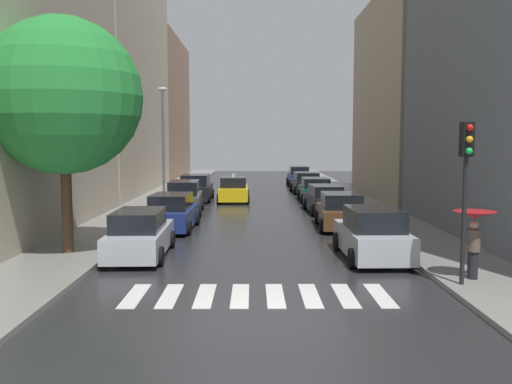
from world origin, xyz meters
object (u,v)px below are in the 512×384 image
at_px(parked_car_left_second, 172,213).
at_px(parked_car_right_fourth, 315,190).
at_px(lamp_post_left, 163,137).
at_px(parked_car_right_third, 325,200).
at_px(parked_car_left_fourth, 196,188).
at_px(parked_car_left_third, 184,198).
at_px(parked_car_right_second, 341,212).
at_px(parked_car_left_nearest, 140,235).
at_px(pedestrian_foreground, 474,227).
at_px(parked_car_right_sixth, 299,177).
at_px(taxi_midroad, 234,190).
at_px(traffic_light_right_corner, 466,167).
at_px(parked_car_right_fifth, 306,183).
at_px(street_tree_left, 63,96).
at_px(parked_car_right_nearest, 373,235).

height_order(parked_car_left_second, parked_car_right_fourth, parked_car_left_second).
bearing_deg(lamp_post_left, parked_car_right_third, -18.03).
distance_m(parked_car_left_second, lamp_post_left, 9.78).
distance_m(parked_car_right_third, lamp_post_left, 10.48).
relative_size(parked_car_left_fourth, lamp_post_left, 0.66).
xyz_separation_m(parked_car_left_third, lamp_post_left, (-1.68, 3.47, 3.36)).
height_order(parked_car_left_second, parked_car_left_third, parked_car_left_third).
bearing_deg(parked_car_left_third, parked_car_right_third, -89.68).
relative_size(parked_car_left_second, parked_car_right_second, 1.02).
relative_size(parked_car_left_nearest, parked_car_left_second, 1.07).
relative_size(parked_car_left_third, lamp_post_left, 0.66).
distance_m(pedestrian_foreground, lamp_post_left, 21.65).
bearing_deg(parked_car_right_sixth, taxi_midroad, 157.26).
relative_size(parked_car_left_nearest, parked_car_right_fourth, 1.07).
relative_size(pedestrian_foreground, traffic_light_right_corner, 0.44).
relative_size(parked_car_right_fifth, parked_car_right_sixth, 0.96).
xyz_separation_m(parked_car_left_nearest, parked_car_right_fifth, (7.92, 23.00, -0.01)).
xyz_separation_m(parked_car_left_fourth, parked_car_right_third, (7.76, -6.01, -0.09)).
relative_size(parked_car_right_sixth, pedestrian_foreground, 2.50).
bearing_deg(taxi_midroad, pedestrian_foreground, -161.58).
distance_m(parked_car_left_third, traffic_light_right_corner, 18.06).
bearing_deg(parked_car_right_fifth, parked_car_right_fourth, 178.67).
bearing_deg(parked_car_right_fifth, traffic_light_right_corner, -178.43).
bearing_deg(parked_car_left_second, parked_car_left_third, 2.94).
bearing_deg(parked_car_left_second, street_tree_left, 154.88).
height_order(parked_car_right_third, parked_car_right_fifth, parked_car_right_fifth).
distance_m(parked_car_right_fifth, traffic_light_right_corner, 27.35).
bearing_deg(parked_car_right_third, parked_car_right_second, 177.17).
height_order(parked_car_left_second, parked_car_right_nearest, parked_car_right_nearest).
bearing_deg(lamp_post_left, traffic_light_right_corner, -59.59).
height_order(parked_car_right_third, pedestrian_foreground, pedestrian_foreground).
bearing_deg(taxi_midroad, parked_car_left_fourth, 82.07).
relative_size(parked_car_right_nearest, pedestrian_foreground, 2.31).
bearing_deg(lamp_post_left, street_tree_left, -93.66).
distance_m(parked_car_left_third, street_tree_left, 12.20).
xyz_separation_m(parked_car_right_nearest, parked_car_right_fourth, (0.06, 17.35, -0.07)).
distance_m(parked_car_right_sixth, pedestrian_foreground, 33.34).
bearing_deg(parked_car_left_fourth, traffic_light_right_corner, -156.61).
distance_m(parked_car_left_second, parked_car_right_second, 7.59).
relative_size(parked_car_left_third, parked_car_right_second, 1.12).
height_order(parked_car_left_second, parked_car_right_sixth, parked_car_right_sixth).
distance_m(parked_car_left_nearest, parked_car_right_fifth, 24.32).
relative_size(parked_car_right_nearest, parked_car_right_third, 0.96).
distance_m(parked_car_left_nearest, pedestrian_foreground, 10.61).
relative_size(parked_car_right_nearest, parked_car_right_sixth, 0.92).
xyz_separation_m(parked_car_right_second, street_tree_left, (-10.33, -5.94, 4.69)).
xyz_separation_m(parked_car_left_second, parked_car_right_third, (7.58, 5.92, -0.04)).
height_order(parked_car_left_nearest, parked_car_right_third, parked_car_left_nearest).
distance_m(parked_car_right_fourth, taxi_midroad, 5.37).
relative_size(parked_car_left_nearest, parked_car_right_second, 1.09).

